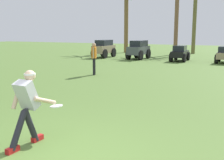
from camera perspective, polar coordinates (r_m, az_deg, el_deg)
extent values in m
cylinder|color=#23232D|center=(5.62, -16.20, -8.88)|extent=(0.14, 0.36, 0.72)
cube|color=red|center=(5.83, -14.92, -11.36)|extent=(0.12, 0.27, 0.10)
cylinder|color=#23232D|center=(5.42, -18.54, -9.72)|extent=(0.15, 0.45, 0.69)
cube|color=red|center=(5.43, -19.55, -13.21)|extent=(0.12, 0.27, 0.10)
cube|color=silver|center=(5.42, -16.95, -2.91)|extent=(0.37, 0.42, 0.58)
sphere|color=beige|center=(5.42, -16.36, 0.84)|extent=(0.23, 0.23, 0.21)
cylinder|color=white|center=(5.42, -16.37, 1.15)|extent=(0.23, 0.23, 0.03)
cylinder|color=beige|center=(5.52, -13.48, -4.11)|extent=(0.13, 0.58, 0.27)
cylinder|color=beige|center=(5.53, -18.75, -3.06)|extent=(0.10, 0.29, 0.49)
cylinder|color=white|center=(5.77, -11.26, -5.23)|extent=(0.27, 0.27, 0.05)
cylinder|color=black|center=(13.66, -3.71, 2.71)|extent=(0.14, 0.14, 0.82)
cylinder|color=black|center=(13.84, -3.60, 2.80)|extent=(0.14, 0.14, 0.82)
cube|color=orange|center=(13.68, -3.68, 5.58)|extent=(0.30, 0.39, 0.54)
cylinder|color=tan|center=(13.47, -3.81, 5.56)|extent=(0.09, 0.09, 0.52)
cylinder|color=tan|center=(13.89, -3.56, 5.69)|extent=(0.09, 0.09, 0.52)
sphere|color=tan|center=(13.66, -3.70, 7.13)|extent=(0.26, 0.26, 0.20)
cube|color=#998466|center=(22.80, -1.68, 6.28)|extent=(1.06, 2.38, 0.60)
cube|color=#1E232B|center=(22.82, -1.62, 7.59)|extent=(0.92, 1.58, 0.44)
cylinder|color=black|center=(23.74, -1.84, 5.70)|extent=(0.20, 0.73, 0.72)
cylinder|color=black|center=(23.30, 0.30, 5.62)|extent=(0.20, 0.73, 0.72)
cylinder|color=black|center=(22.38, -3.72, 5.42)|extent=(0.20, 0.73, 0.72)
cylinder|color=black|center=(21.91, -1.49, 5.34)|extent=(0.20, 0.73, 0.72)
cube|color=#474C51|center=(21.61, 5.42, 6.04)|extent=(1.15, 2.41, 0.60)
cube|color=#1E232B|center=(21.63, 5.49, 7.42)|extent=(0.97, 1.61, 0.44)
cylinder|color=black|center=(22.54, 5.03, 5.44)|extent=(0.23, 0.73, 0.72)
cylinder|color=black|center=(22.17, 7.37, 5.32)|extent=(0.23, 0.73, 0.72)
cylinder|color=black|center=(21.12, 3.35, 5.16)|extent=(0.23, 0.73, 0.72)
cylinder|color=black|center=(20.73, 5.81, 5.03)|extent=(0.23, 0.73, 0.72)
cube|color=black|center=(20.65, 13.64, 5.20)|extent=(0.93, 2.21, 0.42)
cube|color=#1E232B|center=(20.52, 13.63, 6.29)|extent=(0.81, 1.11, 0.38)
cylinder|color=black|center=(21.51, 12.86, 4.85)|extent=(0.19, 0.60, 0.60)
cylinder|color=black|center=(21.34, 15.22, 4.71)|extent=(0.19, 0.60, 0.60)
cylinder|color=black|center=(20.01, 11.91, 4.52)|extent=(0.19, 0.60, 0.60)
cylinder|color=black|center=(19.83, 14.44, 4.37)|extent=(0.19, 0.60, 0.60)
cylinder|color=black|center=(21.20, 20.96, 4.37)|extent=(0.21, 0.61, 0.60)
cylinder|color=black|center=(19.68, 20.43, 4.01)|extent=(0.21, 0.61, 0.60)
cylinder|color=brown|center=(27.93, 2.90, 11.36)|extent=(0.40, 0.40, 5.61)
cylinder|color=brown|center=(26.14, 12.94, 11.45)|extent=(0.35, 0.35, 5.82)
cylinder|color=brown|center=(27.53, 16.42, 11.57)|extent=(0.35, 0.35, 6.16)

